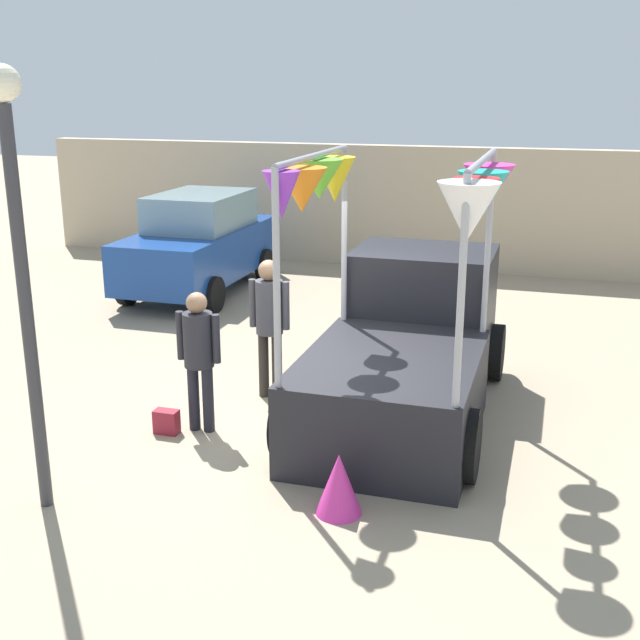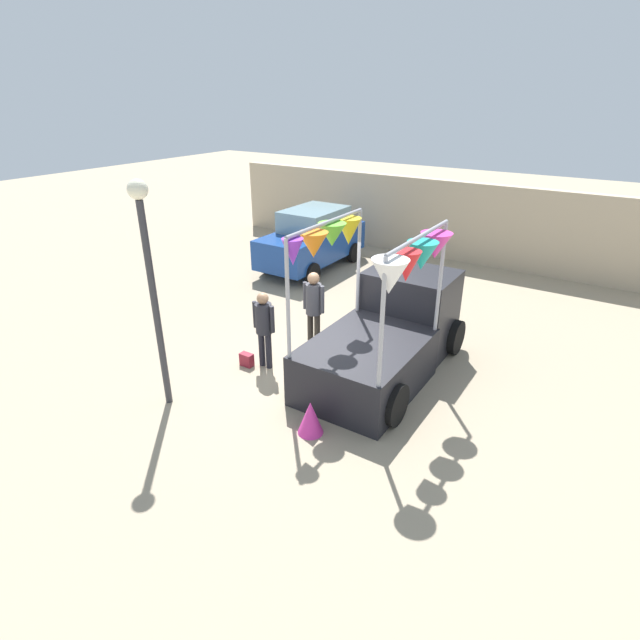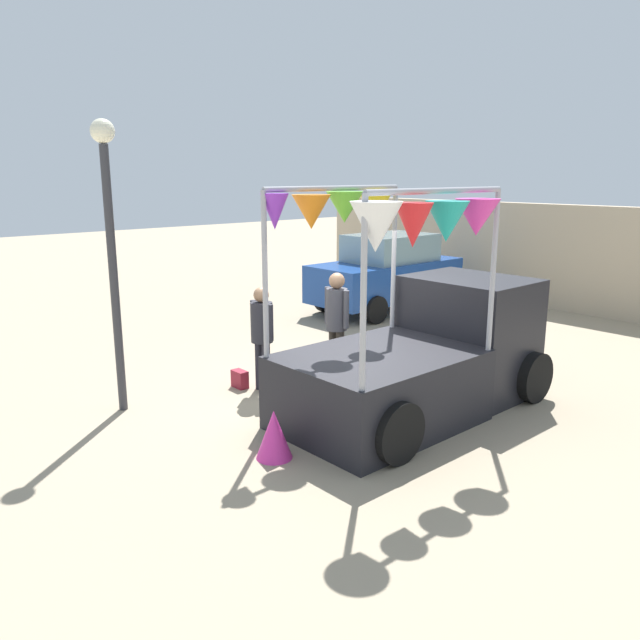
% 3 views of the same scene
% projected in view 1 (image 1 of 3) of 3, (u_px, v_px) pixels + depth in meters
% --- Properties ---
extents(ground_plane, '(60.00, 60.00, 0.00)m').
position_uv_depth(ground_plane, '(308.00, 422.00, 9.53)').
color(ground_plane, gray).
extents(vendor_truck, '(2.43, 4.14, 3.17)m').
position_uv_depth(vendor_truck, '(408.00, 336.00, 9.69)').
color(vendor_truck, black).
rests_on(vendor_truck, ground).
extents(parked_car, '(1.88, 4.00, 1.88)m').
position_uv_depth(parked_car, '(199.00, 243.00, 15.23)').
color(parked_car, navy).
rests_on(parked_car, ground).
extents(person_customer, '(0.53, 0.34, 1.65)m').
position_uv_depth(person_customer, '(199.00, 349.00, 9.04)').
color(person_customer, black).
rests_on(person_customer, ground).
extents(person_vendor, '(0.53, 0.34, 1.79)m').
position_uv_depth(person_vendor, '(269.00, 315.00, 9.99)').
color(person_vendor, '#2D2823').
rests_on(person_vendor, ground).
extents(handbag, '(0.28, 0.16, 0.28)m').
position_uv_depth(handbag, '(167.00, 422.00, 9.19)').
color(handbag, maroon).
rests_on(handbag, ground).
extents(street_lamp, '(0.32, 0.32, 4.03)m').
position_uv_depth(street_lamp, '(18.00, 234.00, 6.93)').
color(street_lamp, '#333338').
rests_on(street_lamp, ground).
extents(brick_boundary_wall, '(18.00, 0.36, 2.60)m').
position_uv_depth(brick_boundary_wall, '(431.00, 208.00, 17.08)').
color(brick_boundary_wall, tan).
rests_on(brick_boundary_wall, ground).
extents(folded_kite_bundle_magenta, '(0.51, 0.51, 0.60)m').
position_uv_depth(folded_kite_bundle_magenta, '(339.00, 484.00, 7.44)').
color(folded_kite_bundle_magenta, '#D83399').
rests_on(folded_kite_bundle_magenta, ground).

